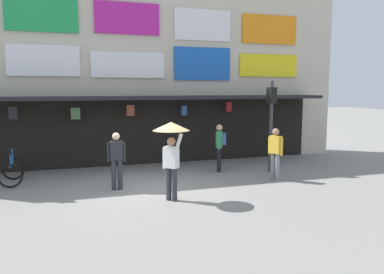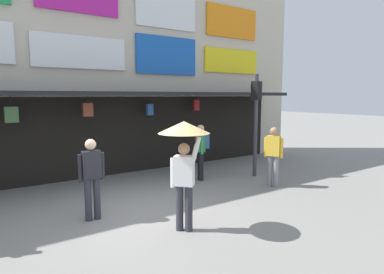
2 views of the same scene
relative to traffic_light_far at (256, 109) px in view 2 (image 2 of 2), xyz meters
name	(u,v)px [view 2 (image 2 of 2)]	position (x,y,z in m)	size (l,w,h in m)	color
ground_plane	(143,216)	(-4.53, -1.23, -2.14)	(80.00, 80.00, 0.00)	gray
shopfront	(74,49)	(-4.53, 3.33, 1.82)	(18.00, 2.60, 8.00)	beige
traffic_light_far	(256,109)	(0.00, 0.00, 0.00)	(0.33, 0.35, 3.20)	#38383D
pedestrian_in_yellow	(201,148)	(-1.68, 0.56, -1.16)	(0.45, 0.49, 1.68)	black
pedestrian_in_red	(273,153)	(-0.49, -1.19, -1.19)	(0.36, 0.48, 1.68)	gray
pedestrian_in_green	(92,175)	(-5.46, -0.80, -1.19)	(0.53, 0.25, 1.68)	#2D2D38
pedestrian_with_umbrella	(184,145)	(-4.22, -2.34, -0.50)	(0.96, 0.96, 2.08)	#2D2D38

